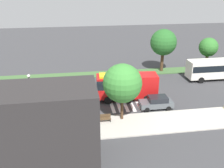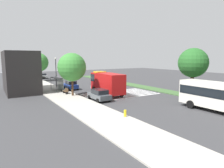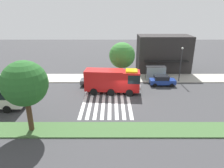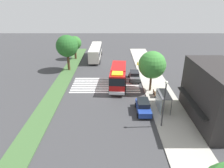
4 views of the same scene
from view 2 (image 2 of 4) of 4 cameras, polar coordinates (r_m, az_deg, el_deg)
ground_plane at (r=35.83m, az=0.23°, el=-2.27°), size 120.00×120.00×0.00m
sidewalk at (r=31.89m, az=-13.94°, el=-3.64°), size 60.00×4.85×0.14m
median_strip at (r=40.84m, az=10.11°, el=-1.04°), size 60.00×3.00×0.14m
crosswalk at (r=33.68m, az=2.63°, el=-2.92°), size 6.75×12.27×0.01m
fire_truck at (r=33.01m, az=-1.72°, el=0.55°), size 8.74×3.35×3.78m
parked_car_west at (r=28.52m, az=-3.76°, el=-3.14°), size 4.34×2.18×1.67m
parked_car_mid at (r=39.19m, az=-12.07°, el=-0.27°), size 4.32×2.03×1.72m
parked_car_east at (r=61.84m, az=-19.73°, el=2.31°), size 4.44×2.03×1.58m
bus_stop_shelter at (r=37.69m, az=-15.46°, el=0.85°), size 3.50×1.40×2.46m
bench_near_shelter at (r=34.09m, az=-13.44°, el=-2.00°), size 1.60×0.50×0.90m
street_lamp at (r=41.62m, az=-16.17°, el=4.02°), size 0.36×0.36×6.09m
storefront_building at (r=38.81m, az=-25.36°, el=3.23°), size 10.52×6.06×7.36m
sidewalk_tree_far_west at (r=31.70m, az=-11.71°, el=4.85°), size 4.53×4.53×6.86m
sidewalk_tree_center at (r=55.03m, az=-20.73°, el=5.97°), size 4.91×4.91×7.32m
median_tree_west at (r=33.36m, az=22.74°, el=5.72°), size 4.64×4.64×7.62m
fire_hydrant at (r=20.52m, az=3.90°, el=-8.59°), size 0.28×0.28×0.70m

